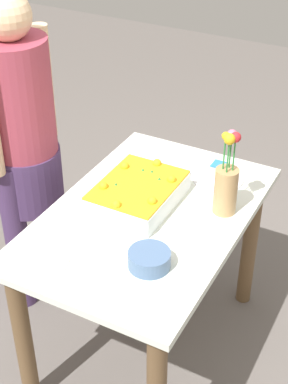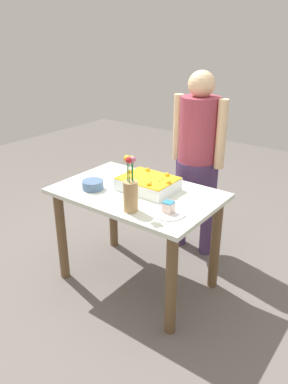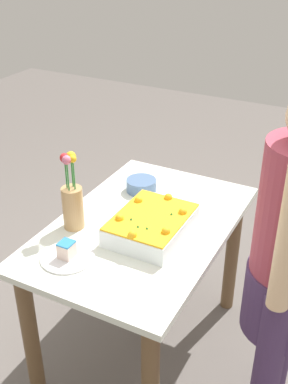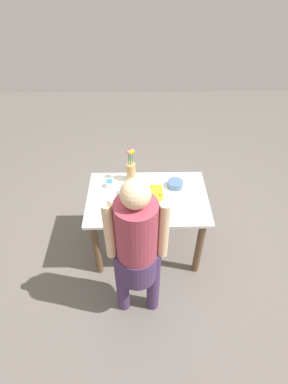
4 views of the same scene
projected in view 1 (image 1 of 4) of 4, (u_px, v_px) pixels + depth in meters
name	position (u px, v px, depth m)	size (l,w,h in m)	color
ground_plane	(147.00, 343.00, 2.70)	(8.00, 8.00, 0.00)	#645D58
dining_table	(148.00, 243.00, 2.37)	(1.11, 0.73, 0.74)	silver
sheet_cake	(138.00, 193.00, 2.32)	(0.38, 0.29, 0.11)	white
serving_plate_with_slice	(218.00, 176.00, 2.48)	(0.22, 0.22, 0.08)	white
cake_knife	(69.00, 254.00, 2.08)	(0.19, 0.02, 0.00)	silver
flower_vase	(226.00, 184.00, 2.23)	(0.09, 0.09, 0.35)	tan
fruit_bowl	(149.00, 259.00, 2.02)	(0.15, 0.15, 0.06)	#4E6B94
person_standing	(23.00, 139.00, 2.55)	(0.45, 0.31, 1.49)	#48315A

